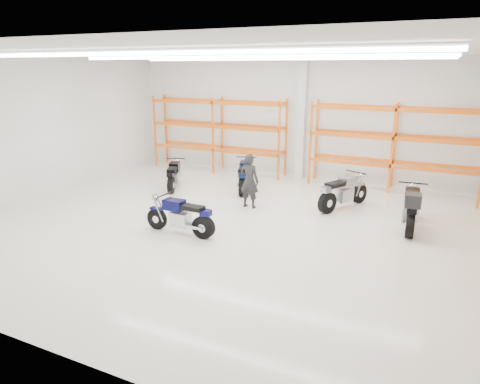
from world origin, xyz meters
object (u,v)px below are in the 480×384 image
at_px(motorcycle_back_a, 174,176).
at_px(motorcycle_back_d, 411,209).
at_px(structural_column, 301,119).
at_px(motorcycle_back_b, 244,176).
at_px(motorcycle_back_c, 342,193).
at_px(motorcycle_main, 182,217).
at_px(standing_man, 249,181).

distance_m(motorcycle_back_a, motorcycle_back_d, 7.90).
distance_m(motorcycle_back_d, structural_column, 6.19).
relative_size(motorcycle_back_a, motorcycle_back_b, 0.88).
bearing_deg(motorcycle_back_c, motorcycle_back_b, 171.01).
relative_size(motorcycle_back_b, motorcycle_back_d, 0.91).
xyz_separation_m(motorcycle_back_a, motorcycle_back_b, (2.36, 0.83, 0.05)).
xyz_separation_m(motorcycle_back_c, structural_column, (-2.32, 3.12, 1.75)).
height_order(motorcycle_main, motorcycle_back_d, motorcycle_back_d).
distance_m(motorcycle_back_a, motorcycle_back_c, 5.86).
height_order(motorcycle_back_d, structural_column, structural_column).
height_order(motorcycle_back_a, motorcycle_back_c, motorcycle_back_c).
xyz_separation_m(motorcycle_back_b, motorcycle_back_c, (3.49, -0.55, -0.00)).
bearing_deg(motorcycle_back_a, motorcycle_back_b, 19.42).
bearing_deg(standing_man, motorcycle_back_a, -10.26).
relative_size(motorcycle_back_b, standing_man, 1.28).
bearing_deg(motorcycle_back_a, structural_column, 43.95).
distance_m(motorcycle_main, standing_man, 2.85).
xyz_separation_m(motorcycle_back_a, structural_column, (3.53, 3.40, 1.79)).
relative_size(motorcycle_back_a, motorcycle_back_d, 0.80).
xyz_separation_m(motorcycle_main, motorcycle_back_c, (3.23, 3.81, 0.04)).
bearing_deg(standing_man, structural_column, -90.31).
bearing_deg(motorcycle_back_b, standing_man, -60.77).
height_order(motorcycle_back_b, standing_man, standing_man).
relative_size(motorcycle_main, structural_column, 0.45).
distance_m(motorcycle_back_c, standing_man, 2.82).
xyz_separation_m(motorcycle_main, motorcycle_back_d, (5.24, 2.84, 0.11)).
height_order(motorcycle_back_b, structural_column, structural_column).
bearing_deg(motorcycle_back_c, motorcycle_main, -130.26).
xyz_separation_m(motorcycle_back_a, standing_man, (3.27, -0.79, 0.37)).
xyz_separation_m(motorcycle_back_a, motorcycle_back_d, (7.87, -0.69, 0.12)).
bearing_deg(motorcycle_back_a, motorcycle_main, -53.43).
bearing_deg(standing_man, motorcycle_back_d, -175.56).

